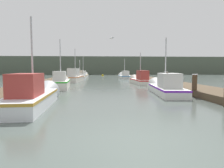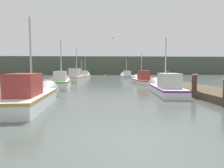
{
  "view_description": "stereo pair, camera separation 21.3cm",
  "coord_description": "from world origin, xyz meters",
  "px_view_note": "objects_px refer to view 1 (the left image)",
  "views": [
    {
      "loc": [
        -0.81,
        -4.41,
        1.68
      ],
      "look_at": [
        0.14,
        9.8,
        0.57
      ],
      "focal_mm": 32.0,
      "sensor_mm": 36.0,
      "label": 1
    },
    {
      "loc": [
        -0.6,
        -4.42,
        1.68
      ],
      "look_at": [
        0.14,
        9.8,
        0.57
      ],
      "focal_mm": 32.0,
      "sensor_mm": 36.0,
      "label": 2
    }
  ],
  "objects_px": {
    "fishing_boat_2": "(61,83)",
    "fishing_boat_3": "(140,80)",
    "mooring_piling_0": "(166,80)",
    "fishing_boat_0": "(35,95)",
    "fishing_boat_4": "(75,77)",
    "channel_buoy": "(103,75)",
    "fishing_boat_6": "(124,76)",
    "fishing_boat_7": "(83,75)",
    "mooring_piling_3": "(127,74)",
    "seagull_lead": "(111,38)",
    "fishing_boat_5": "(80,77)",
    "fishing_boat_1": "(164,87)",
    "mooring_piling_1": "(194,85)"
  },
  "relations": [
    {
      "from": "channel_buoy",
      "to": "seagull_lead",
      "type": "height_order",
      "value": "seagull_lead"
    },
    {
      "from": "fishing_boat_0",
      "to": "fishing_boat_3",
      "type": "bearing_deg",
      "value": 56.88
    },
    {
      "from": "mooring_piling_0",
      "to": "fishing_boat_0",
      "type": "bearing_deg",
      "value": -140.6
    },
    {
      "from": "fishing_boat_6",
      "to": "fishing_boat_7",
      "type": "height_order",
      "value": "fishing_boat_7"
    },
    {
      "from": "fishing_boat_6",
      "to": "mooring_piling_0",
      "type": "distance_m",
      "value": 18.54
    },
    {
      "from": "fishing_boat_7",
      "to": "seagull_lead",
      "type": "height_order",
      "value": "seagull_lead"
    },
    {
      "from": "fishing_boat_0",
      "to": "fishing_boat_7",
      "type": "height_order",
      "value": "fishing_boat_7"
    },
    {
      "from": "fishing_boat_4",
      "to": "fishing_boat_2",
      "type": "bearing_deg",
      "value": -85.61
    },
    {
      "from": "fishing_boat_0",
      "to": "fishing_boat_7",
      "type": "bearing_deg",
      "value": 87.6
    },
    {
      "from": "fishing_boat_0",
      "to": "fishing_boat_4",
      "type": "distance_m",
      "value": 16.71
    },
    {
      "from": "fishing_boat_3",
      "to": "channel_buoy",
      "type": "xyz_separation_m",
      "value": [
        -3.67,
        22.46,
        -0.3
      ]
    },
    {
      "from": "seagull_lead",
      "to": "fishing_boat_5",
      "type": "bearing_deg",
      "value": -20.63
    },
    {
      "from": "mooring_piling_0",
      "to": "fishing_boat_2",
      "type": "bearing_deg",
      "value": 173.25
    },
    {
      "from": "fishing_boat_3",
      "to": "fishing_boat_5",
      "type": "xyz_separation_m",
      "value": [
        -7.39,
        8.78,
        -0.04
      ]
    },
    {
      "from": "fishing_boat_3",
      "to": "mooring_piling_3",
      "type": "distance_m",
      "value": 18.06
    },
    {
      "from": "fishing_boat_1",
      "to": "fishing_boat_6",
      "type": "height_order",
      "value": "fishing_boat_1"
    },
    {
      "from": "mooring_piling_3",
      "to": "channel_buoy",
      "type": "height_order",
      "value": "mooring_piling_3"
    },
    {
      "from": "fishing_boat_4",
      "to": "mooring_piling_3",
      "type": "height_order",
      "value": "fishing_boat_4"
    },
    {
      "from": "fishing_boat_4",
      "to": "fishing_boat_7",
      "type": "xyz_separation_m",
      "value": [
        0.07,
        12.66,
        -0.16
      ]
    },
    {
      "from": "fishing_boat_7",
      "to": "mooring_piling_3",
      "type": "relative_size",
      "value": 5.19
    },
    {
      "from": "seagull_lead",
      "to": "fishing_boat_2",
      "type": "bearing_deg",
      "value": 65.44
    },
    {
      "from": "fishing_boat_5",
      "to": "fishing_boat_2",
      "type": "bearing_deg",
      "value": -90.59
    },
    {
      "from": "mooring_piling_0",
      "to": "mooring_piling_1",
      "type": "xyz_separation_m",
      "value": [
        0.13,
        -4.66,
        -0.04
      ]
    },
    {
      "from": "fishing_boat_3",
      "to": "channel_buoy",
      "type": "relative_size",
      "value": 5.68
    },
    {
      "from": "fishing_boat_4",
      "to": "fishing_boat_7",
      "type": "relative_size",
      "value": 1.14
    },
    {
      "from": "fishing_boat_6",
      "to": "mooring_piling_1",
      "type": "height_order",
      "value": "fishing_boat_6"
    },
    {
      "from": "fishing_boat_4",
      "to": "mooring_piling_0",
      "type": "xyz_separation_m",
      "value": [
        8.59,
        -9.75,
        0.15
      ]
    },
    {
      "from": "channel_buoy",
      "to": "fishing_boat_2",
      "type": "bearing_deg",
      "value": -98.62
    },
    {
      "from": "fishing_boat_6",
      "to": "mooring_piling_1",
      "type": "bearing_deg",
      "value": -88.15
    },
    {
      "from": "fishing_boat_0",
      "to": "mooring_piling_0",
      "type": "distance_m",
      "value": 10.98
    },
    {
      "from": "fishing_boat_3",
      "to": "fishing_boat_7",
      "type": "xyz_separation_m",
      "value": [
        -7.49,
        16.79,
        -0.04
      ]
    },
    {
      "from": "fishing_boat_5",
      "to": "mooring_piling_1",
      "type": "relative_size",
      "value": 3.41
    },
    {
      "from": "fishing_boat_2",
      "to": "fishing_boat_3",
      "type": "distance_m",
      "value": 9.02
    },
    {
      "from": "channel_buoy",
      "to": "seagull_lead",
      "type": "relative_size",
      "value": 1.98
    },
    {
      "from": "fishing_boat_2",
      "to": "channel_buoy",
      "type": "relative_size",
      "value": 4.76
    },
    {
      "from": "fishing_boat_1",
      "to": "mooring_piling_0",
      "type": "relative_size",
      "value": 4.35
    },
    {
      "from": "fishing_boat_2",
      "to": "mooring_piling_1",
      "type": "bearing_deg",
      "value": -37.37
    },
    {
      "from": "fishing_boat_6",
      "to": "fishing_boat_3",
      "type": "bearing_deg",
      "value": -90.78
    },
    {
      "from": "fishing_boat_6",
      "to": "seagull_lead",
      "type": "height_order",
      "value": "seagull_lead"
    },
    {
      "from": "fishing_boat_2",
      "to": "fishing_boat_7",
      "type": "height_order",
      "value": "fishing_boat_2"
    },
    {
      "from": "mooring_piling_1",
      "to": "fishing_boat_3",
      "type": "bearing_deg",
      "value": 96.38
    },
    {
      "from": "fishing_boat_0",
      "to": "fishing_boat_7",
      "type": "xyz_separation_m",
      "value": [
        -0.03,
        29.37,
        -0.05
      ]
    },
    {
      "from": "fishing_boat_6",
      "to": "fishing_boat_7",
      "type": "bearing_deg",
      "value": 150.91
    },
    {
      "from": "fishing_boat_3",
      "to": "fishing_boat_7",
      "type": "height_order",
      "value": "fishing_boat_7"
    },
    {
      "from": "fishing_boat_6",
      "to": "fishing_boat_1",
      "type": "bearing_deg",
      "value": -91.26
    },
    {
      "from": "fishing_boat_0",
      "to": "fishing_boat_1",
      "type": "bearing_deg",
      "value": 26.36
    },
    {
      "from": "seagull_lead",
      "to": "fishing_boat_4",
      "type": "bearing_deg",
      "value": -9.91
    },
    {
      "from": "fishing_boat_5",
      "to": "mooring_piling_1",
      "type": "bearing_deg",
      "value": -64.81
    },
    {
      "from": "fishing_boat_2",
      "to": "mooring_piling_1",
      "type": "distance_m",
      "value": 10.59
    },
    {
      "from": "fishing_boat_5",
      "to": "mooring_piling_0",
      "type": "bearing_deg",
      "value": -58.65
    }
  ]
}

